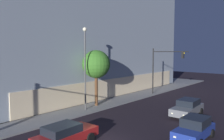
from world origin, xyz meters
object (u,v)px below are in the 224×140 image
object	(u,v)px
sidewalk_tree	(96,64)
car_blue	(194,128)
modern_building	(64,29)
traffic_light_far_corner	(163,64)
car_grey	(187,108)
street_lamp_sidewalk	(85,59)
car_red	(65,134)

from	to	relation	value
sidewalk_tree	car_blue	xyz separation A→B (m)	(-2.37, -12.65, -4.22)
modern_building	traffic_light_far_corner	world-z (taller)	modern_building
sidewalk_tree	car_blue	world-z (taller)	sidewalk_tree
sidewalk_tree	car_grey	size ratio (longest dim) A/B	1.38
car_grey	car_blue	bearing A→B (deg)	-153.28
street_lamp_sidewalk	car_grey	xyz separation A→B (m)	(5.43, -9.38, -4.86)
sidewalk_tree	car_red	size ratio (longest dim) A/B	1.40
street_lamp_sidewalk	sidewalk_tree	xyz separation A→B (m)	(2.15, 0.42, -0.67)
sidewalk_tree	car_red	distance (m)	12.14
modern_building	traffic_light_far_corner	xyz separation A→B (m)	(4.86, -17.14, -5.82)
traffic_light_far_corner	car_grey	xyz separation A→B (m)	(-7.96, -7.02, -3.92)
traffic_light_far_corner	car_red	size ratio (longest dim) A/B	1.46
car_red	traffic_light_far_corner	bearing A→B (deg)	9.58
car_red	car_blue	distance (m)	9.55
sidewalk_tree	car_grey	world-z (taller)	sidewalk_tree
street_lamp_sidewalk	car_blue	size ratio (longest dim) A/B	2.18
modern_building	car_red	world-z (taller)	modern_building
car_blue	traffic_light_far_corner	bearing A→B (deg)	35.94
sidewalk_tree	car_blue	size ratio (longest dim) A/B	1.59
modern_building	car_red	distance (m)	27.81
modern_building	sidewalk_tree	world-z (taller)	modern_building
street_lamp_sidewalk	sidewalk_tree	bearing A→B (deg)	11.13
traffic_light_far_corner	sidewalk_tree	size ratio (longest dim) A/B	1.04
car_blue	car_grey	size ratio (longest dim) A/B	0.87
traffic_light_far_corner	car_blue	bearing A→B (deg)	-144.06
traffic_light_far_corner	car_blue	world-z (taller)	traffic_light_far_corner
street_lamp_sidewalk	car_grey	size ratio (longest dim) A/B	1.88
modern_building	car_grey	distance (m)	26.24
modern_building	car_grey	bearing A→B (deg)	-97.32
modern_building	street_lamp_sidewalk	world-z (taller)	modern_building
modern_building	car_blue	bearing A→B (deg)	-107.96
car_blue	street_lamp_sidewalk	bearing A→B (deg)	88.95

